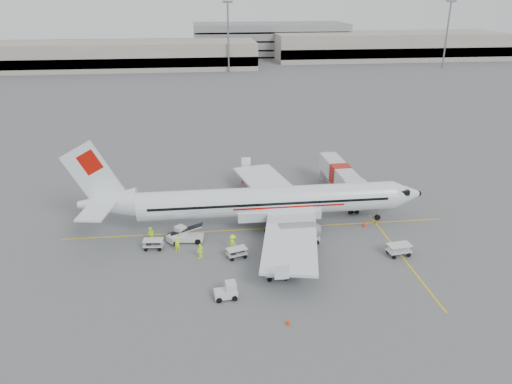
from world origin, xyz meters
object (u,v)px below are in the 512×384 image
at_px(jet_bridge, 340,181).
at_px(tug_aft, 177,235).
at_px(aircraft, 269,183).
at_px(belt_loader, 186,230).
at_px(tug_fore, 310,235).
at_px(tug_mid, 226,291).

relative_size(jet_bridge, tug_aft, 7.54).
bearing_deg(aircraft, belt_loader, -163.99).
height_order(jet_bridge, tug_aft, jet_bridge).
bearing_deg(tug_aft, tug_fore, -44.64).
bearing_deg(aircraft, jet_bridge, 36.54).
xyz_separation_m(aircraft, belt_loader, (-9.45, -2.73, -4.08)).
relative_size(aircraft, jet_bridge, 2.42).
distance_m(aircraft, tug_aft, 11.72).
height_order(jet_bridge, tug_mid, jet_bridge).
distance_m(aircraft, belt_loader, 10.65).
bearing_deg(tug_aft, tug_mid, -105.57).
bearing_deg(tug_aft, jet_bridge, -10.48).
height_order(aircraft, belt_loader, aircraft).
distance_m(jet_bridge, belt_loader, 22.82).
bearing_deg(jet_bridge, aircraft, -145.27).
bearing_deg(belt_loader, tug_mid, -64.67).
relative_size(jet_bridge, tug_fore, 7.51).
relative_size(jet_bridge, belt_loader, 3.34).
bearing_deg(aircraft, tug_fore, -49.85).
bearing_deg(tug_aft, aircraft, -22.79).
xyz_separation_m(tug_fore, tug_mid, (-9.77, -9.60, -0.04)).
distance_m(jet_bridge, tug_aft, 23.71).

